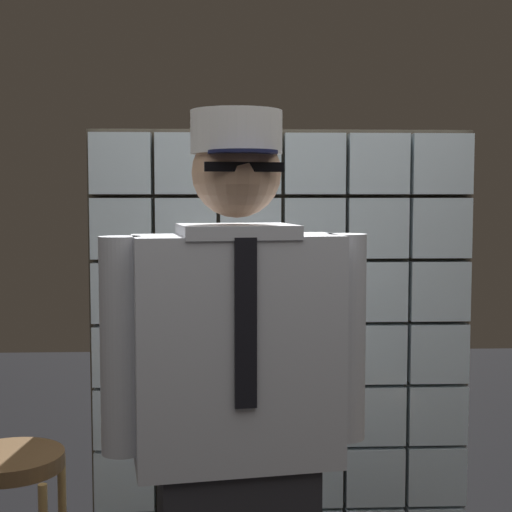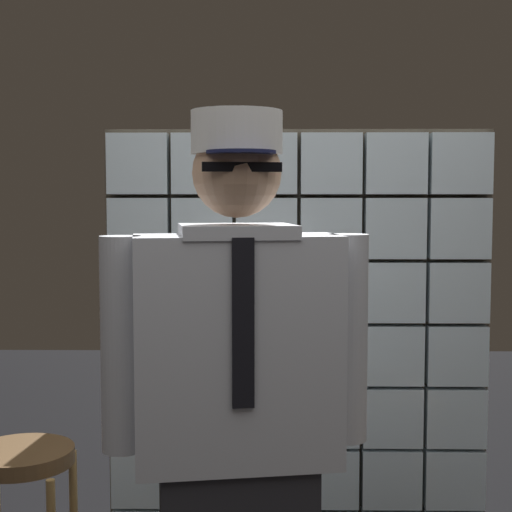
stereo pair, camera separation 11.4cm
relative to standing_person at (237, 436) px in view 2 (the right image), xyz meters
name	(u,v)px [view 2 (the right image)]	position (x,y,z in m)	size (l,w,h in m)	color
glass_block_wall	(298,354)	(0.21, 1.17, -0.02)	(1.62, 0.10, 1.88)	silver
standing_person	(237,436)	(0.00, 0.00, 0.00)	(0.72, 0.35, 1.81)	#28282D
bar_stool	(22,509)	(-0.71, 0.38, -0.37)	(0.34, 0.34, 0.77)	brown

